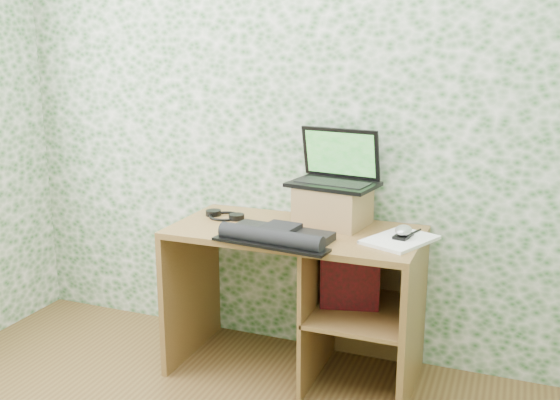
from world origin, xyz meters
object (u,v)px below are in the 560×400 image
at_px(riser, 333,205).
at_px(notepad, 400,240).
at_px(desk, 312,282).
at_px(laptop, 336,172).
at_px(keyboard, 276,235).

distance_m(riser, notepad, 0.41).
relative_size(desk, riser, 3.71).
height_order(desk, laptop, laptop).
bearing_deg(riser, keyboard, -114.23).
distance_m(riser, keyboard, 0.40).
relative_size(keyboard, notepad, 1.69).
relative_size(desk, notepad, 3.66).
relative_size(riser, notepad, 0.99).
bearing_deg(desk, laptop, 67.84).
relative_size(laptop, notepad, 1.37).
relative_size(riser, keyboard, 0.58).
height_order(riser, keyboard, riser).
bearing_deg(laptop, notepad, -19.63).
xyz_separation_m(desk, riser, (0.06, 0.12, 0.37)).
bearing_deg(desk, keyboard, -111.60).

